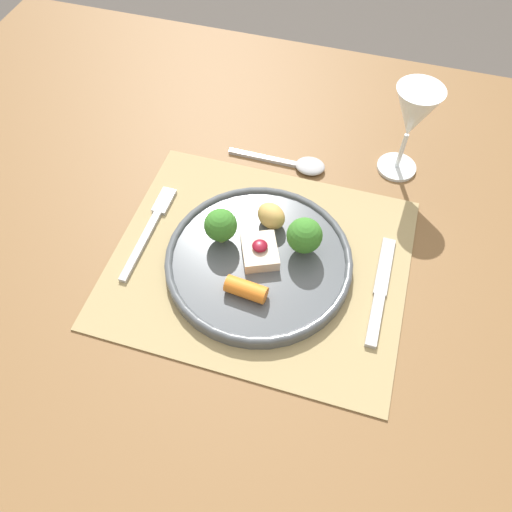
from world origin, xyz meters
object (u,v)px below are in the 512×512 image
Objects in this scene: fork at (151,225)px; wine_glass_near at (413,117)px; dinner_plate at (257,255)px; spoon at (301,164)px; knife at (379,297)px.

fork is 0.46m from wine_glass_near.
fork is at bearing -145.81° from wine_glass_near.
dinner_plate is 1.61× the size of spoon.
dinner_plate is 0.22m from spoon.
knife is at bearing -3.42° from dinner_plate.
wine_glass_near is at bearing 55.71° from dinner_plate.
spoon is 1.06× the size of wine_glass_near.
wine_glass_near reaches higher than dinner_plate.
spoon reaches higher than fork.
fork is at bearing 174.78° from dinner_plate.
dinner_plate reaches higher than knife.
fork is 1.08× the size of spoon.
wine_glass_near is (0.18, 0.27, 0.10)m from dinner_plate.
knife is at bearing -87.95° from wine_glass_near.
wine_glass_near is at bearing 93.54° from knife.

